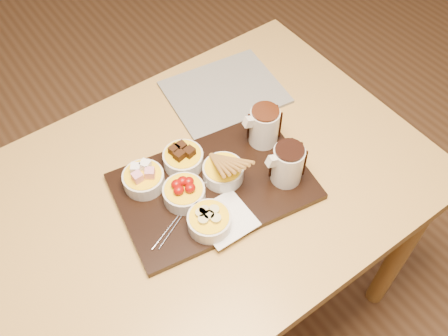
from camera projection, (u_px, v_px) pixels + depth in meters
ground at (201, 306)px, 1.82m from camera, size 5.00×5.00×0.00m
dining_table at (192, 211)px, 1.30m from camera, size 1.20×0.80×0.75m
serving_board at (214, 186)px, 1.21m from camera, size 0.50×0.37×0.02m
napkin at (225, 219)px, 1.15m from camera, size 0.12×0.12×0.00m
bowl_marshmallows at (144, 180)px, 1.19m from camera, size 0.10×0.10×0.04m
bowl_cake at (183, 159)px, 1.23m from camera, size 0.10×0.10×0.04m
bowl_strawberries at (184, 194)px, 1.17m from camera, size 0.10×0.10×0.04m
bowl_biscotti at (223, 172)px, 1.20m from camera, size 0.10×0.10×0.04m
bowl_bananas at (209, 222)px, 1.12m from camera, size 0.10×0.10×0.04m
pitcher_dark_chocolate at (287, 165)px, 1.18m from camera, size 0.09×0.09×0.10m
pitcher_milk_chocolate at (264, 127)px, 1.25m from camera, size 0.09×0.09×0.10m
fondue_skewers at (185, 207)px, 1.16m from camera, size 0.13×0.25×0.01m
newspaper at (225, 92)px, 1.42m from camera, size 0.34×0.29×0.01m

